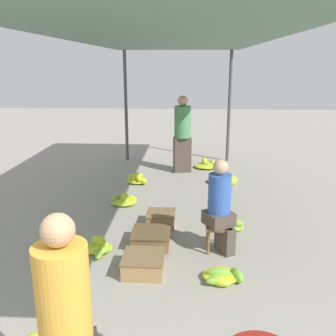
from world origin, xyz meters
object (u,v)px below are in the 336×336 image
(vendor_seated, at_px, (220,205))
(crate_far, at_px, (151,238))
(crate_near, at_px, (161,218))
(crate_mid, at_px, (143,264))
(stool, at_px, (218,229))
(banana_pile_right_2, at_px, (224,180))
(vendor_foreground, at_px, (66,325))
(banana_pile_left_2, at_px, (137,179))
(banana_pile_left_1, at_px, (124,200))
(banana_pile_left_3, at_px, (96,248))
(shopper_walking_mid, at_px, (182,133))
(banana_pile_right_3, at_px, (206,165))
(banana_pile_right_0, at_px, (227,225))
(banana_pile_right_1, at_px, (222,276))

(vendor_seated, height_order, crate_far, vendor_seated)
(crate_near, relative_size, crate_mid, 0.89)
(stool, height_order, banana_pile_right_2, stool)
(vendor_foreground, xyz_separation_m, crate_far, (0.27, 2.75, -0.73))
(banana_pile_left_2, distance_m, crate_far, 2.84)
(banana_pile_left_1, bearing_deg, crate_far, -67.33)
(vendor_foreground, height_order, banana_pile_left_3, vendor_foreground)
(banana_pile_right_2, height_order, shopper_walking_mid, shopper_walking_mid)
(vendor_foreground, xyz_separation_m, banana_pile_right_3, (1.22, 6.87, -0.76))
(banana_pile_right_2, height_order, crate_near, banana_pile_right_2)
(vendor_seated, height_order, banana_pile_left_2, vendor_seated)
(banana_pile_left_1, relative_size, banana_pile_right_0, 1.21)
(vendor_seated, relative_size, banana_pile_right_0, 2.60)
(shopper_walking_mid, bearing_deg, banana_pile_right_0, -76.71)
(vendor_seated, xyz_separation_m, crate_far, (-0.94, 0.11, -0.55))
(stool, bearing_deg, banana_pile_left_1, 133.70)
(vendor_seated, distance_m, banana_pile_right_2, 3.11)
(banana_pile_right_2, relative_size, crate_far, 1.31)
(vendor_seated, xyz_separation_m, banana_pile_left_2, (-1.51, 2.89, -0.57))
(banana_pile_right_2, relative_size, crate_near, 1.59)
(banana_pile_right_0, height_order, banana_pile_right_1, banana_pile_right_0)
(vendor_foreground, bearing_deg, banana_pile_left_3, 100.06)
(banana_pile_left_2, height_order, crate_far, banana_pile_left_2)
(banana_pile_right_2, bearing_deg, crate_near, -117.70)
(banana_pile_right_0, distance_m, shopper_walking_mid, 3.35)
(banana_pile_left_2, bearing_deg, banana_pile_right_1, -67.69)
(banana_pile_left_2, xyz_separation_m, shopper_walking_mid, (0.94, 0.95, 0.83))
(banana_pile_left_1, height_order, banana_pile_right_0, banana_pile_left_1)
(banana_pile_left_1, relative_size, crate_mid, 1.18)
(stool, relative_size, banana_pile_right_0, 0.76)
(stool, relative_size, banana_pile_right_1, 0.75)
(banana_pile_right_3, bearing_deg, banana_pile_left_3, -110.76)
(stool, bearing_deg, banana_pile_right_2, 83.46)
(banana_pile_right_1, bearing_deg, vendor_seated, 88.68)
(banana_pile_right_0, distance_m, banana_pile_right_1, 1.46)
(crate_near, bearing_deg, banana_pile_right_3, 75.82)
(banana_pile_right_3, bearing_deg, vendor_seated, -90.26)
(banana_pile_left_3, relative_size, banana_pile_right_2, 0.74)
(stool, xyz_separation_m, crate_mid, (-0.94, -0.62, -0.19))
(vendor_seated, height_order, crate_mid, vendor_seated)
(banana_pile_left_3, bearing_deg, vendor_seated, 5.95)
(vendor_seated, relative_size, crate_mid, 2.55)
(crate_mid, bearing_deg, shopper_walking_mid, 85.03)
(banana_pile_right_0, xyz_separation_m, crate_near, (-1.02, 0.11, 0.03))
(stool, height_order, shopper_walking_mid, shopper_walking_mid)
(crate_near, bearing_deg, shopper_walking_mid, 84.83)
(banana_pile_left_2, xyz_separation_m, banana_pile_right_3, (1.53, 1.33, -0.02))
(banana_pile_left_1, relative_size, shopper_walking_mid, 0.33)
(banana_pile_left_3, relative_size, banana_pile_right_1, 1.05)
(banana_pile_right_1, height_order, shopper_walking_mid, shopper_walking_mid)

